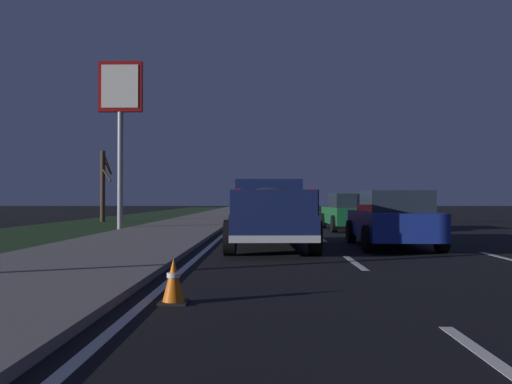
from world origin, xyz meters
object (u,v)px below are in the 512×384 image
Objects in this scene: pickup_truck at (269,212)px; gas_price_sign at (120,103)px; traffic_cone_near at (174,281)px; sedan_blue at (392,219)px; sedan_green at (350,212)px; sedan_red at (271,208)px; sedan_white at (362,206)px; bare_tree_far at (103,184)px.

gas_price_sign is at bearing 37.16° from pickup_truck.
traffic_cone_near is at bearing -162.13° from gas_price_sign.
gas_price_sign is at bearing 17.87° from traffic_cone_near.
sedan_green is at bearing -0.91° from sedan_blue.
sedan_blue is at bearing 179.09° from sedan_green.
pickup_truck is 11.54m from gas_price_sign.
gas_price_sign is (0.41, 9.90, 4.74)m from sedan_green.
sedan_red and sedan_white have the same top height.
pickup_truck is at bearing 94.13° from sedan_blue.
pickup_truck reaches higher than sedan_white.
pickup_truck is 18.88m from bare_tree_far.
sedan_white is at bearing -14.55° from traffic_cone_near.
pickup_truck is at bearing -142.84° from gas_price_sign.
sedan_white is at bearing -12.17° from sedan_green.
sedan_red is at bearing -0.82° from pickup_truck.
sedan_white is 21.55m from gas_price_sign.
gas_price_sign is at bearing 87.62° from sedan_green.
traffic_cone_near is (-32.09, 8.33, -0.50)m from sedan_white.
bare_tree_far is at bearing 116.72° from sedan_white.
sedan_green is at bearing -17.03° from traffic_cone_near.
bare_tree_far is (15.99, 12.94, 1.41)m from sedan_blue.
bare_tree_far is at bearing 30.55° from pickup_truck.
gas_price_sign is at bearing 140.17° from sedan_white.
pickup_truck is at bearing -149.45° from bare_tree_far.
sedan_blue is 7.80m from sedan_green.
gas_price_sign reaches higher than traffic_cone_near.
pickup_truck is at bearing 179.18° from sedan_red.
gas_price_sign is (-16.15, 13.47, 4.74)m from sedan_white.
pickup_truck is 1.25× the size of sedan_red.
gas_price_sign is (8.21, 9.77, 4.74)m from sedan_blue.
sedan_green is at bearing 167.83° from sedan_white.
gas_price_sign reaches higher than sedan_green.
gas_price_sign is 1.76× the size of bare_tree_far.
sedan_white is (24.60, -7.06, -0.20)m from pickup_truck.
gas_price_sign is at bearing 143.31° from sedan_red.
sedan_red is at bearing -83.26° from bare_tree_far.
pickup_truck is at bearing 156.57° from sedan_green.
gas_price_sign is 9.03m from bare_tree_far.
sedan_red is at bearing -36.69° from gas_price_sign.
sedan_green is 1.00× the size of sedan_white.
bare_tree_far is 7.18× the size of traffic_cone_near.
sedan_blue is at bearing -141.00° from bare_tree_far.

